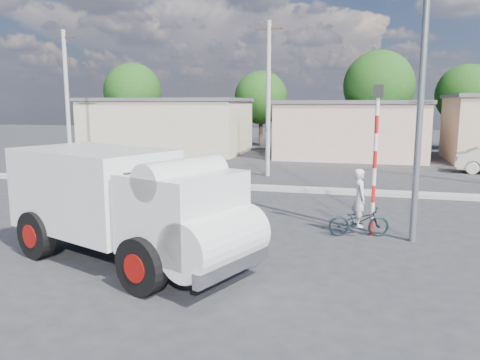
% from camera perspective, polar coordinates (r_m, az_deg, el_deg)
% --- Properties ---
extents(ground_plane, '(120.00, 120.00, 0.00)m').
position_cam_1_polar(ground_plane, '(13.23, 1.73, -7.56)').
color(ground_plane, '#2C2C2E').
rests_on(ground_plane, ground).
extents(median, '(40.00, 0.80, 0.16)m').
position_cam_1_polar(median, '(20.88, 6.62, -1.11)').
color(median, '#99968E').
rests_on(median, ground).
extents(truck, '(6.97, 4.62, 2.71)m').
position_cam_1_polar(truck, '(11.50, -13.50, -2.66)').
color(truck, black).
rests_on(truck, ground).
extents(bicycle, '(1.84, 1.00, 0.92)m').
position_cam_1_polar(bicycle, '(14.12, 14.26, -4.84)').
color(bicycle, black).
rests_on(bicycle, ground).
extents(cyclist, '(0.54, 0.69, 1.69)m').
position_cam_1_polar(cyclist, '(14.03, 14.32, -3.31)').
color(cyclist, white).
rests_on(cyclist, ground).
extents(traffic_pole, '(0.28, 0.18, 4.36)m').
position_cam_1_polar(traffic_pole, '(13.90, 16.20, 3.81)').
color(traffic_pole, red).
rests_on(traffic_pole, ground).
extents(streetlight, '(2.34, 0.22, 9.00)m').
position_cam_1_polar(streetlight, '(13.66, 20.74, 13.45)').
color(streetlight, slate).
rests_on(streetlight, ground).
extents(building_row, '(37.80, 7.30, 4.44)m').
position_cam_1_polar(building_row, '(34.43, 11.78, 6.29)').
color(building_row, beige).
rests_on(building_row, ground).
extents(tree_row, '(43.62, 7.43, 8.42)m').
position_cam_1_polar(tree_row, '(40.82, 16.18, 10.59)').
color(tree_row, '#38281E').
rests_on(tree_row, ground).
extents(utility_poles, '(35.40, 0.24, 8.00)m').
position_cam_1_polar(utility_poles, '(24.35, 15.84, 9.52)').
color(utility_poles, '#99968E').
rests_on(utility_poles, ground).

